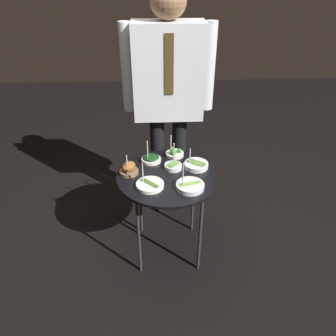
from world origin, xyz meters
TOP-DOWN VIEW (x-y plane):
  - ground_plane at (0.00, 0.00)m, footprint 8.00×8.00m
  - serving_cart at (0.00, 0.00)m, footprint 0.65×0.65m
  - bowl_asparagus_mid_left at (-0.11, -0.12)m, footprint 0.17×0.17m
  - bowl_asparagus_front_right at (0.04, 0.07)m, footprint 0.11×0.11m
  - bowl_asparagus_mid_right at (0.12, -0.15)m, footprint 0.17×0.17m
  - bowl_asparagus_back_left at (0.19, 0.08)m, footprint 0.16×0.16m
  - bowl_broccoli_front_left at (0.06, 0.24)m, footprint 0.12×0.12m
  - bowl_roast_near_rim at (-0.24, 0.03)m, footprint 0.12×0.12m
  - bowl_spinach_far_rim at (-0.10, 0.17)m, footprint 0.13×0.13m
  - waiter_figure at (0.03, 0.48)m, footprint 0.63×0.24m

SIDE VIEW (x-z plane):
  - ground_plane at x=0.00m, z-range 0.00..0.00m
  - serving_cart at x=0.00m, z-range 0.27..0.92m
  - bowl_asparagus_mid_left at x=-0.11m, z-range 0.58..0.73m
  - bowl_asparagus_mid_right at x=0.12m, z-range 0.57..0.75m
  - bowl_asparagus_front_right at x=0.04m, z-range 0.58..0.74m
  - bowl_asparagus_back_left at x=0.19m, z-range 0.59..0.73m
  - bowl_spinach_far_rim at x=-0.10m, z-range 0.58..0.75m
  - bowl_broccoli_front_left at x=0.06m, z-range 0.58..0.75m
  - bowl_roast_near_rim at x=-0.24m, z-range 0.60..0.75m
  - waiter_figure at x=0.03m, z-range 0.23..1.92m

